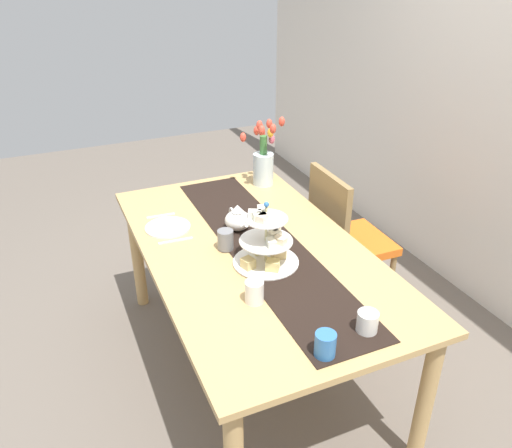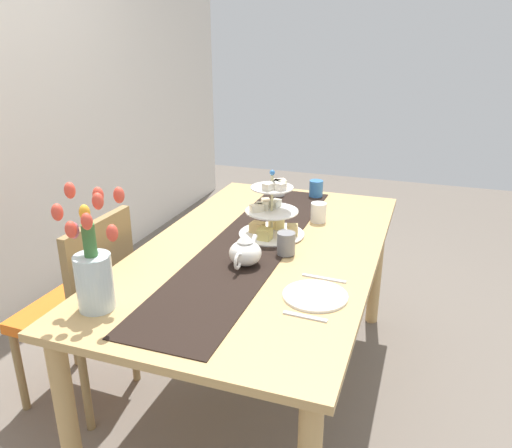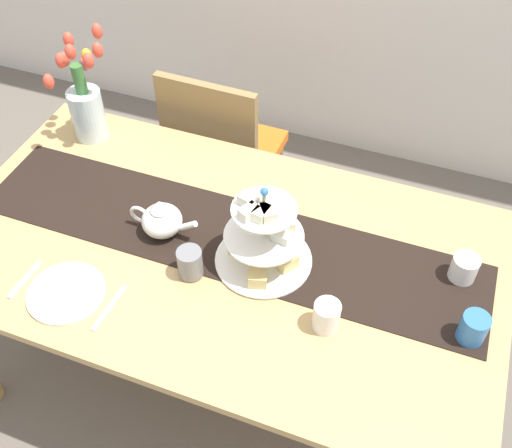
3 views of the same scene
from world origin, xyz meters
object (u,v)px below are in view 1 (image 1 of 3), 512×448
cream_jug (367,322)px  fork_left (161,216)px  dinner_plate_left (168,227)px  knife_left (176,241)px  mug_grey (226,240)px  dining_table (253,265)px  tulip_vase (264,161)px  teapot (238,219)px  mug_white_text (254,292)px  mug_orange (325,345)px  chair_left (343,235)px  tiered_cake_stand (266,244)px

cream_jug → fork_left: bearing=-159.0°
dinner_plate_left → knife_left: dinner_plate_left is taller
cream_jug → mug_grey: mug_grey is taller
dinner_plate_left → mug_grey: (0.31, 0.20, 0.05)m
dining_table → tulip_vase: 0.80m
teapot → mug_white_text: teapot is taller
cream_jug → mug_orange: bearing=-76.6°
cream_jug → knife_left: cream_jug is taller
knife_left → mug_grey: bearing=49.9°
mug_grey → mug_white_text: 0.43m
chair_left → mug_orange: 1.37m
mug_white_text → mug_orange: size_ratio=1.00×
teapot → dinner_plate_left: size_ratio=1.04×
tulip_vase → mug_orange: size_ratio=4.41×
tiered_cake_stand → tulip_vase: (-0.82, 0.35, 0.05)m
tulip_vase → fork_left: 0.71m
tulip_vase → teapot: bearing=-37.0°
tiered_cake_stand → mug_orange: (0.63, -0.06, -0.05)m
mug_grey → mug_orange: size_ratio=1.00×
teapot → dining_table: bearing=0.0°
chair_left → mug_orange: chair_left is taller
mug_grey → dinner_plate_left: bearing=-147.6°
fork_left → knife_left: 0.29m
cream_jug → dinner_plate_left: 1.18m
tulip_vase → mug_orange: tulip_vase is taller
mug_grey → teapot: bearing=141.5°
chair_left → mug_orange: (1.08, -0.78, 0.30)m
dinner_plate_left → mug_orange: size_ratio=2.42×
teapot → cream_jug: 0.93m
mug_grey → mug_orange: 0.82m
mug_white_text → tulip_vase: bearing=154.0°
chair_left → tulip_vase: tulip_vase is taller
dining_table → mug_orange: bearing=-4.5°
chair_left → dinner_plate_left: chair_left is taller
teapot → tiered_cake_stand: bearing=0.2°
dining_table → tiered_cake_stand: bearing=0.6°
mug_orange → tulip_vase: bearing=163.9°
mug_white_text → chair_left: bearing=128.3°
fork_left → tiered_cake_stand: bearing=26.6°
tulip_vase → fork_left: (0.17, -0.68, -0.15)m
dining_table → teapot: size_ratio=7.44×
cream_jug → knife_left: bearing=-153.3°
teapot → mug_white_text: size_ratio=2.51×
tiered_cake_stand → mug_orange: 0.63m
dining_table → chair_left: chair_left is taller
knife_left → mug_white_text: (0.60, 0.16, 0.04)m
teapot → dinner_plate_left: bearing=-116.1°
dining_table → tiered_cake_stand: (0.15, 0.00, 0.19)m
tiered_cake_stand → mug_white_text: size_ratio=3.20×
mug_orange → dinner_plate_left: bearing=-167.0°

